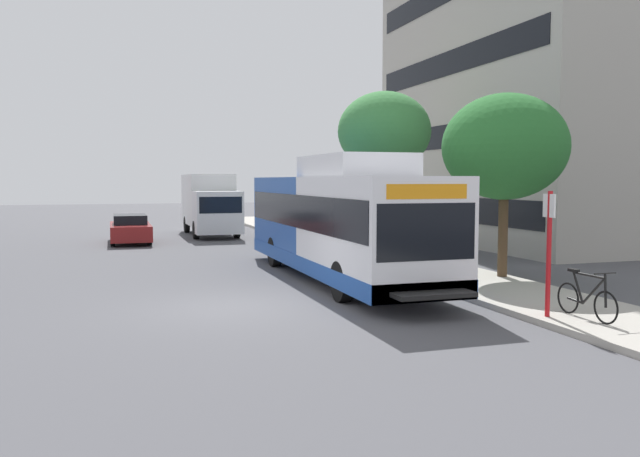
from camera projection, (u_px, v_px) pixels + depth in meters
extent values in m
plane|color=#4C4C51|center=(194.00, 264.00, 22.66)|extent=(120.00, 120.00, 0.00)
cube|color=#A8A399|center=(400.00, 261.00, 22.91)|extent=(3.00, 56.00, 0.14)
cube|color=white|center=(374.00, 230.00, 16.58)|extent=(2.54, 5.80, 2.73)
cube|color=#19479E|center=(309.00, 217.00, 22.08)|extent=(2.54, 5.80, 2.73)
cube|color=#19479E|center=(337.00, 260.00, 19.42)|extent=(2.57, 11.60, 0.44)
cube|color=black|center=(337.00, 210.00, 19.30)|extent=(2.58, 11.25, 0.96)
cube|color=black|center=(426.00, 232.00, 13.86)|extent=(2.34, 0.10, 1.24)
cube|color=orange|center=(427.00, 191.00, 13.78)|extent=(1.90, 0.08, 0.32)
cube|color=white|center=(354.00, 166.00, 17.83)|extent=(2.16, 4.06, 0.60)
cube|color=black|center=(434.00, 295.00, 13.58)|extent=(1.78, 0.60, 0.10)
cylinder|color=black|center=(342.00, 281.00, 15.66)|extent=(0.30, 1.00, 1.00)
cylinder|color=black|center=(426.00, 277.00, 16.36)|extent=(0.30, 1.00, 1.00)
cylinder|color=black|center=(275.00, 252.00, 22.10)|extent=(0.30, 1.00, 1.00)
cylinder|color=black|center=(337.00, 250.00, 22.80)|extent=(0.30, 1.00, 1.00)
cylinder|color=red|center=(549.00, 254.00, 13.27)|extent=(0.10, 0.10, 2.60)
cube|color=white|center=(549.00, 206.00, 13.18)|extent=(0.04, 0.36, 0.48)
torus|color=black|center=(606.00, 308.00, 12.61)|extent=(0.04, 0.66, 0.66)
torus|color=black|center=(568.00, 298.00, 13.66)|extent=(0.04, 0.66, 0.66)
cylinder|color=black|center=(594.00, 291.00, 12.92)|extent=(0.05, 0.64, 0.64)
cylinder|color=black|center=(578.00, 288.00, 13.35)|extent=(0.05, 0.34, 0.62)
cylinder|color=black|center=(589.00, 275.00, 13.04)|extent=(0.05, 0.90, 0.05)
cylinder|color=black|center=(575.00, 300.00, 13.44)|extent=(0.05, 0.45, 0.08)
cylinder|color=black|center=(605.00, 291.00, 12.61)|extent=(0.05, 0.10, 0.67)
cylinder|color=black|center=(605.00, 273.00, 12.61)|extent=(0.52, 0.03, 0.03)
cube|color=black|center=(574.00, 270.00, 13.47)|extent=(0.12, 0.24, 0.06)
cylinder|color=#4C3823|center=(503.00, 235.00, 18.83)|extent=(0.28, 0.28, 2.43)
ellipsoid|color=#286B2D|center=(505.00, 147.00, 18.63)|extent=(3.61, 3.61, 3.07)
cylinder|color=#4C3823|center=(384.00, 208.00, 25.86)|extent=(0.28, 0.28, 3.36)
ellipsoid|color=#3D8442|center=(384.00, 131.00, 25.63)|extent=(3.71, 3.71, 3.15)
cube|color=maroon|center=(130.00, 231.00, 30.27)|extent=(1.80, 4.50, 0.70)
cube|color=black|center=(130.00, 221.00, 30.32)|extent=(1.48, 2.34, 0.56)
cylinder|color=black|center=(113.00, 239.00, 28.76)|extent=(0.20, 0.64, 0.64)
cylinder|color=black|center=(150.00, 238.00, 29.25)|extent=(0.20, 0.64, 0.64)
cylinder|color=black|center=(113.00, 234.00, 31.32)|extent=(0.20, 0.64, 0.64)
cylinder|color=black|center=(147.00, 233.00, 31.81)|extent=(0.20, 0.64, 0.64)
cube|color=silver|center=(218.00, 212.00, 32.09)|extent=(2.30, 2.00, 2.10)
cube|color=white|center=(208.00, 199.00, 35.37)|extent=(2.30, 5.00, 2.70)
cube|color=black|center=(221.00, 205.00, 31.14)|extent=(2.07, 0.08, 0.80)
cylinder|color=black|center=(196.00, 230.00, 32.26)|extent=(0.26, 0.92, 0.92)
cylinder|color=black|center=(237.00, 229.00, 32.89)|extent=(0.26, 0.92, 0.92)
cylinder|color=black|center=(187.00, 224.00, 36.19)|extent=(0.26, 0.92, 0.92)
cylinder|color=black|center=(223.00, 224.00, 36.82)|extent=(0.26, 0.92, 0.92)
cube|color=black|center=(554.00, 207.00, 31.50)|extent=(11.79, 14.09, 1.10)
cube|color=black|center=(556.00, 139.00, 31.25)|extent=(11.79, 14.09, 1.10)
cube|color=black|center=(558.00, 70.00, 31.00)|extent=(11.79, 14.09, 1.10)
cylinder|color=#B7B7BC|center=(433.00, 184.00, 48.78)|extent=(1.10, 1.10, 5.33)
cylinder|color=#B7B7BC|center=(434.00, 113.00, 48.38)|extent=(0.91, 0.91, 5.33)
cylinder|color=#B7B7BC|center=(435.00, 40.00, 47.98)|extent=(0.72, 0.72, 5.33)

